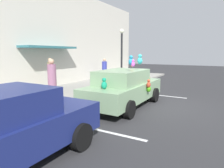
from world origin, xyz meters
name	(u,v)px	position (x,y,z in m)	size (l,w,h in m)	color
ground_plane	(157,107)	(0.00, 0.00, 0.00)	(60.00, 60.00, 0.00)	#2D2D30
sidewalk	(67,93)	(0.00, 5.00, 0.07)	(24.00, 4.00, 0.15)	gray
storefront_building	(36,36)	(0.00, 7.14, 3.19)	(24.00, 1.25, 6.40)	beige
parking_stripe_front	(152,94)	(2.28, 1.00, 0.00)	(0.12, 3.60, 0.01)	silver
parking_stripe_rear	(90,128)	(-3.36, 1.00, 0.00)	(0.12, 3.60, 0.01)	silver
plush_covered_car	(124,88)	(-0.64, 1.23, 0.80)	(4.40, 2.02, 2.19)	#81A47B
parked_sedan_behind	(1,129)	(-5.90, 1.23, 0.79)	(4.16, 1.93, 1.54)	navy
teddy_bear_on_sidewalk	(97,85)	(0.97, 3.69, 0.51)	(0.41, 0.34, 0.78)	#9E723D
street_lamp_post	(122,51)	(3.54, 3.50, 2.36)	(0.28, 0.28, 3.56)	black
pedestrian_near_shopfront	(52,81)	(-1.77, 4.18, 1.00)	(0.37, 0.37, 1.83)	#97607E
pedestrian_walking_past	(51,75)	(-0.08, 6.07, 0.99)	(0.33, 0.33, 1.79)	#7C7050
pedestrian_by_lamp	(104,70)	(5.29, 5.90, 0.90)	(0.38, 0.38, 1.64)	#303895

